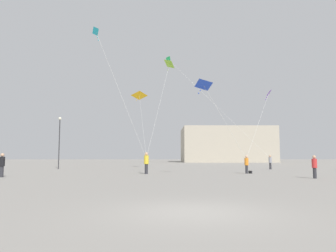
% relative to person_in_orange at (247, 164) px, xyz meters
% --- Properties ---
extents(ground_plane, '(300.00, 300.00, 0.00)m').
position_rel_person_in_orange_xyz_m(ground_plane, '(-6.87, -19.14, -0.87)').
color(ground_plane, gray).
extents(person_in_orange, '(0.35, 0.35, 1.59)m').
position_rel_person_in_orange_xyz_m(person_in_orange, '(0.00, 0.00, 0.00)').
color(person_in_orange, '#2D2D33').
rests_on(person_in_orange, ground_plane).
extents(person_in_black, '(0.38, 0.38, 1.74)m').
position_rel_person_in_orange_xyz_m(person_in_black, '(-19.17, -4.18, 0.08)').
color(person_in_black, '#2D2D33').
rests_on(person_in_black, ground_plane).
extents(person_in_red, '(0.35, 0.35, 1.59)m').
position_rel_person_in_orange_xyz_m(person_in_red, '(2.94, -6.27, -0.00)').
color(person_in_red, '#2D2D33').
rests_on(person_in_red, ground_plane).
extents(person_in_yellow, '(0.41, 0.41, 1.86)m').
position_rel_person_in_orange_xyz_m(person_in_yellow, '(-8.79, -0.26, 0.15)').
color(person_in_yellow, '#2D2D33').
rests_on(person_in_yellow, ground_plane).
extents(person_in_grey, '(0.36, 0.36, 1.65)m').
position_rel_person_in_orange_xyz_m(person_in_grey, '(5.24, 8.73, 0.03)').
color(person_in_grey, '#2D2D33').
rests_on(person_in_grey, ground_plane).
extents(kite_emerald_delta, '(12.08, 5.86, 13.56)m').
position_rel_person_in_orange_xyz_m(kite_emerald_delta, '(-5.86, 13.77, 13.02)').
color(kite_emerald_delta, green).
extents(kite_lime_delta, '(2.91, 8.48, 11.01)m').
position_rel_person_in_orange_xyz_m(kite_lime_delta, '(-6.52, 7.19, 10.91)').
color(kite_lime_delta, '#8CD12D').
extents(kite_cyan_delta, '(4.84, 1.09, 11.35)m').
position_rel_person_in_orange_xyz_m(kite_cyan_delta, '(-13.05, -0.82, 11.03)').
color(kite_cyan_delta, '#1EB2C6').
extents(kite_violet_delta, '(3.42, 3.00, 6.69)m').
position_rel_person_in_orange_xyz_m(kite_violet_delta, '(2.97, 2.42, 6.67)').
color(kite_violet_delta, purple).
extents(kite_cobalt_delta, '(4.96, 4.25, 6.13)m').
position_rel_person_in_orange_xyz_m(kite_cobalt_delta, '(-4.18, -3.43, 6.15)').
color(kite_cobalt_delta, blue).
extents(kite_amber_delta, '(2.47, 17.04, 9.13)m').
position_rel_person_in_orange_xyz_m(kite_amber_delta, '(-10.34, 15.96, 8.95)').
color(kite_amber_delta, yellow).
extents(building_left_hall, '(22.98, 17.16, 8.83)m').
position_rel_person_in_orange_xyz_m(building_left_hall, '(10.13, 55.31, 3.54)').
color(building_left_hall, '#B2A893').
rests_on(building_left_hall, ground_plane).
extents(lamppost_east, '(0.36, 0.36, 6.28)m').
position_rel_person_in_orange_xyz_m(lamppost_east, '(-19.71, 11.11, 3.20)').
color(lamppost_east, '#2D2D30').
rests_on(lamppost_east, ground_plane).
extents(handbag_beside_flyer, '(0.28, 0.35, 0.24)m').
position_rel_person_in_orange_xyz_m(handbag_beside_flyer, '(0.35, 0.10, -0.75)').
color(handbag_beside_flyer, black).
rests_on(handbag_beside_flyer, ground_plane).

